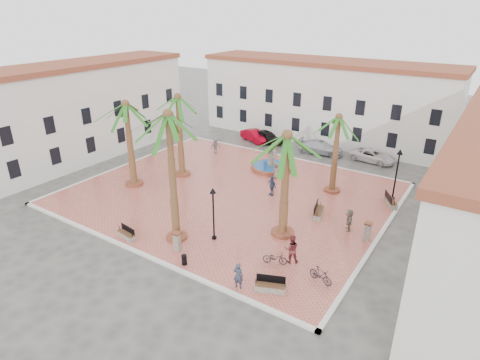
{
  "coord_description": "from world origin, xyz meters",
  "views": [
    {
      "loc": [
        18.26,
        -26.18,
        15.2
      ],
      "look_at": [
        1.0,
        0.0,
        1.6
      ],
      "focal_mm": 30.0,
      "sensor_mm": 36.0,
      "label": 1
    }
  ],
  "objects_px": {
    "bench_ne": "(390,202)",
    "pedestrian_fountain_b": "(272,185)",
    "palm_s": "(169,128)",
    "palm_e": "(287,148)",
    "fountain": "(271,166)",
    "lamppost_s": "(213,205)",
    "bench_se": "(270,287)",
    "litter_bin": "(184,260)",
    "pedestrian_fountain_a": "(276,171)",
    "palm_nw": "(178,106)",
    "bench_e": "(318,212)",
    "bicycle_b": "(321,275)",
    "cyclist_a": "(238,276)",
    "bollard_se": "(177,241)",
    "car_red": "(255,136)",
    "palm_ne": "(338,126)",
    "bench_s": "(126,235)",
    "pedestrian_north": "(216,146)",
    "bollard_e": "(368,231)",
    "bicycle_a": "(275,258)",
    "bollard_n": "(275,150)",
    "car_white": "(373,156)",
    "cyclist_b": "(291,249)",
    "car_silver": "(321,147)",
    "palm_sw": "(126,114)",
    "car_black": "(267,137)",
    "lamppost_e": "(398,166)"
  },
  "relations": [
    {
      "from": "lamppost_s",
      "to": "pedestrian_north",
      "type": "distance_m",
      "value": 18.07
    },
    {
      "from": "cyclist_a",
      "to": "palm_nw",
      "type": "bearing_deg",
      "value": -49.08
    },
    {
      "from": "bench_ne",
      "to": "cyclist_b",
      "type": "bearing_deg",
      "value": 133.8
    },
    {
      "from": "bollard_se",
      "to": "bicycle_b",
      "type": "distance_m",
      "value": 9.57
    },
    {
      "from": "palm_ne",
      "to": "cyclist_a",
      "type": "bearing_deg",
      "value": -88.42
    },
    {
      "from": "palm_e",
      "to": "fountain",
      "type": "bearing_deg",
      "value": 122.92
    },
    {
      "from": "palm_nw",
      "to": "litter_bin",
      "type": "bearing_deg",
      "value": -48.57
    },
    {
      "from": "bollard_n",
      "to": "bench_se",
      "type": "bearing_deg",
      "value": -61.71
    },
    {
      "from": "palm_nw",
      "to": "cyclist_a",
      "type": "bearing_deg",
      "value": -38.65
    },
    {
      "from": "cyclist_a",
      "to": "pedestrian_fountain_a",
      "type": "relative_size",
      "value": 1.07
    },
    {
      "from": "cyclist_b",
      "to": "pedestrian_north",
      "type": "height_order",
      "value": "cyclist_b"
    },
    {
      "from": "bollard_se",
      "to": "fountain",
      "type": "bearing_deg",
      "value": 96.77
    },
    {
      "from": "bicycle_a",
      "to": "palm_s",
      "type": "bearing_deg",
      "value": 78.98
    },
    {
      "from": "bicycle_b",
      "to": "car_red",
      "type": "height_order",
      "value": "car_red"
    },
    {
      "from": "bench_se",
      "to": "litter_bin",
      "type": "relative_size",
      "value": 2.77
    },
    {
      "from": "pedestrian_fountain_a",
      "to": "car_red",
      "type": "bearing_deg",
      "value": 107.68
    },
    {
      "from": "bench_ne",
      "to": "car_black",
      "type": "height_order",
      "value": "car_black"
    },
    {
      "from": "fountain",
      "to": "bollard_n",
      "type": "bearing_deg",
      "value": 114.29
    },
    {
      "from": "fountain",
      "to": "palm_ne",
      "type": "height_order",
      "value": "palm_ne"
    },
    {
      "from": "litter_bin",
      "to": "pedestrian_fountain_a",
      "type": "xyz_separation_m",
      "value": [
        -1.84,
        15.48,
        0.43
      ]
    },
    {
      "from": "fountain",
      "to": "car_white",
      "type": "bearing_deg",
      "value": 46.46
    },
    {
      "from": "car_white",
      "to": "car_red",
      "type": "bearing_deg",
      "value": 101.24
    },
    {
      "from": "bollard_e",
      "to": "bicycle_a",
      "type": "relative_size",
      "value": 0.88
    },
    {
      "from": "palm_e",
      "to": "palm_s",
      "type": "bearing_deg",
      "value": -142.39
    },
    {
      "from": "palm_s",
      "to": "car_black",
      "type": "xyz_separation_m",
      "value": [
        -5.71,
        22.66,
        -7.44
      ]
    },
    {
      "from": "palm_ne",
      "to": "car_red",
      "type": "height_order",
      "value": "palm_ne"
    },
    {
      "from": "bench_s",
      "to": "bench_se",
      "type": "bearing_deg",
      "value": 10.7
    },
    {
      "from": "fountain",
      "to": "lamppost_s",
      "type": "height_order",
      "value": "lamppost_s"
    },
    {
      "from": "bench_e",
      "to": "bicycle_b",
      "type": "xyz_separation_m",
      "value": [
        3.38,
        -7.58,
        0.19
      ]
    },
    {
      "from": "palm_e",
      "to": "car_silver",
      "type": "xyz_separation_m",
      "value": [
        -4.69,
        17.99,
        -5.96
      ]
    },
    {
      "from": "palm_sw",
      "to": "bicycle_b",
      "type": "relative_size",
      "value": 4.85
    },
    {
      "from": "bench_ne",
      "to": "pedestrian_fountain_b",
      "type": "xyz_separation_m",
      "value": [
        -9.13,
        -3.67,
        0.61
      ]
    },
    {
      "from": "bollard_se",
      "to": "car_white",
      "type": "height_order",
      "value": "bollard_se"
    },
    {
      "from": "palm_ne",
      "to": "car_silver",
      "type": "relative_size",
      "value": 1.42
    },
    {
      "from": "palm_e",
      "to": "bollard_e",
      "type": "height_order",
      "value": "palm_e"
    },
    {
      "from": "pedestrian_north",
      "to": "bollard_se",
      "type": "bearing_deg",
      "value": -128.26
    },
    {
      "from": "palm_s",
      "to": "palm_e",
      "type": "height_order",
      "value": "palm_s"
    },
    {
      "from": "bench_se",
      "to": "palm_sw",
      "type": "bearing_deg",
      "value": 138.47
    },
    {
      "from": "palm_ne",
      "to": "bench_ne",
      "type": "height_order",
      "value": "palm_ne"
    },
    {
      "from": "bench_s",
      "to": "bollard_se",
      "type": "height_order",
      "value": "bollard_se"
    },
    {
      "from": "bollard_se",
      "to": "bench_ne",
      "type": "bearing_deg",
      "value": 55.42
    },
    {
      "from": "palm_ne",
      "to": "cyclist_b",
      "type": "relative_size",
      "value": 3.67
    },
    {
      "from": "palm_e",
      "to": "bench_se",
      "type": "xyz_separation_m",
      "value": [
        2.37,
        -6.0,
        -6.27
      ]
    },
    {
      "from": "bollard_n",
      "to": "car_black",
      "type": "height_order",
      "value": "bollard_n"
    },
    {
      "from": "palm_e",
      "to": "bicycle_b",
      "type": "distance_m",
      "value": 8.34
    },
    {
      "from": "palm_nw",
      "to": "bench_e",
      "type": "distance_m",
      "value": 15.79
    },
    {
      "from": "litter_bin",
      "to": "pedestrian_fountain_a",
      "type": "relative_size",
      "value": 0.44
    },
    {
      "from": "lamppost_e",
      "to": "pedestrian_north",
      "type": "distance_m",
      "value": 19.64
    },
    {
      "from": "bench_ne",
      "to": "bollard_se",
      "type": "relative_size",
      "value": 1.4
    },
    {
      "from": "pedestrian_fountain_b",
      "to": "palm_s",
      "type": "bearing_deg",
      "value": -79.63
    }
  ]
}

